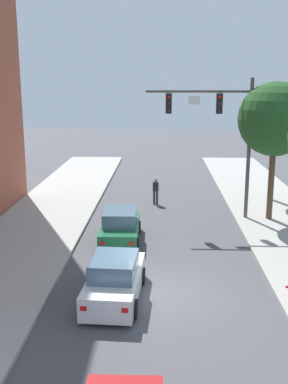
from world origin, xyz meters
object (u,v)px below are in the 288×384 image
(pedestrian_crossing_road, at_px, (156,190))
(street_tree_third, at_px, (275,116))
(car_following_white, at_px, (115,280))
(street_tree_second, at_px, (275,119))
(car_lead_green, at_px, (120,228))
(traffic_signal_mast, at_px, (221,123))

(pedestrian_crossing_road, xyz_separation_m, street_tree_third, (7.29, 0.95, 4.50))
(car_following_white, distance_m, street_tree_third, 17.01)
(car_following_white, distance_m, street_tree_second, 13.13)
(car_following_white, height_order, street_tree_third, street_tree_third)
(car_lead_green, distance_m, pedestrian_crossing_road, 7.26)
(traffic_signal_mast, bearing_deg, pedestrian_crossing_road, 137.76)
(car_lead_green, relative_size, street_tree_third, 0.63)
(pedestrian_crossing_road, relative_size, street_tree_third, 0.24)
(pedestrian_crossing_road, height_order, street_tree_third, street_tree_third)
(car_lead_green, bearing_deg, traffic_signal_mast, 38.02)
(street_tree_second, bearing_deg, car_following_white, -127.82)
(pedestrian_crossing_road, bearing_deg, car_following_white, -95.47)
(car_lead_green, xyz_separation_m, pedestrian_crossing_road, (1.57, 7.08, 0.19))
(car_following_white, bearing_deg, car_lead_green, 93.19)
(pedestrian_crossing_road, bearing_deg, street_tree_second, -28.13)
(pedestrian_crossing_road, bearing_deg, car_lead_green, -102.52)
(traffic_signal_mast, relative_size, street_tree_second, 1.02)
(car_lead_green, bearing_deg, pedestrian_crossing_road, 77.48)
(traffic_signal_mast, bearing_deg, street_tree_second, -4.02)
(street_tree_second, bearing_deg, pedestrian_crossing_road, 151.87)
(car_following_white, height_order, pedestrian_crossing_road, pedestrian_crossing_road)
(traffic_signal_mast, xyz_separation_m, street_tree_second, (2.79, -0.20, 0.23))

